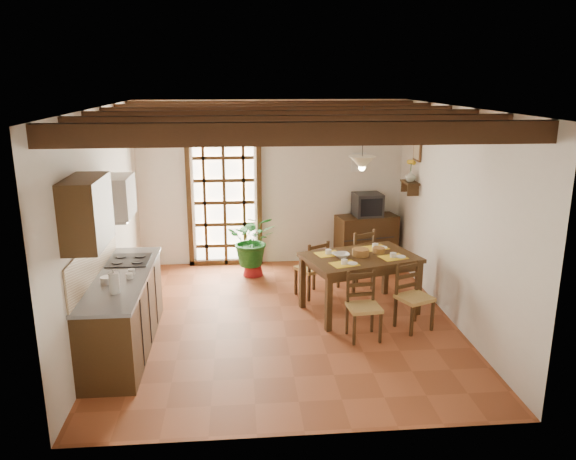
{
  "coord_description": "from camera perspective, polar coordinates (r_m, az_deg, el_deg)",
  "views": [
    {
      "loc": [
        -0.55,
        -6.91,
        3.16
      ],
      "look_at": [
        0.1,
        0.4,
        1.15
      ],
      "focal_mm": 35.0,
      "sensor_mm": 36.0,
      "label": 1
    }
  ],
  "objects": [
    {
      "name": "fuse_box",
      "position": [
        9.71,
        7.21,
        6.85
      ],
      "size": [
        0.25,
        0.03,
        0.32
      ],
      "primitive_type": "cube",
      "color": "white",
      "rests_on": "room_shell"
    },
    {
      "name": "upper_cabinet",
      "position": [
        5.96,
        -19.78,
        1.7
      ],
      "size": [
        0.35,
        0.8,
        0.7
      ],
      "primitive_type": "cube",
      "color": "#362211",
      "rests_on": "room_shell"
    },
    {
      "name": "potted_plant",
      "position": [
        9.1,
        -3.62,
        -1.24
      ],
      "size": [
        2.06,
        1.79,
        2.23
      ],
      "primitive_type": "imported",
      "rotation": [
        0.0,
        0.0,
        -0.04
      ],
      "color": "#144C19",
      "rests_on": "ground_plane"
    },
    {
      "name": "kitchen_counter",
      "position": [
        7.0,
        -16.41,
        -7.91
      ],
      "size": [
        0.64,
        2.25,
        1.38
      ],
      "color": "#362211",
      "rests_on": "ground_plane"
    },
    {
      "name": "sideboard",
      "position": [
        9.78,
        7.94,
        -1.02
      ],
      "size": [
        1.1,
        0.66,
        0.87
      ],
      "primitive_type": "cube",
      "rotation": [
        0.0,
        0.0,
        0.21
      ],
      "color": "#362211",
      "rests_on": "ground_plane"
    },
    {
      "name": "table_setting",
      "position": [
        7.68,
        7.39,
        -2.02
      ],
      "size": [
        1.08,
        0.72,
        0.1
      ],
      "rotation": [
        0.0,
        0.0,
        0.3
      ],
      "color": "yellow",
      "rests_on": "dining_table"
    },
    {
      "name": "shelf_vase",
      "position": [
        9.05,
        12.34,
        5.36
      ],
      "size": [
        0.15,
        0.15,
        0.15
      ],
      "primitive_type": "imported",
      "color": "#B2BFB2",
      "rests_on": "wall_shelf"
    },
    {
      "name": "chair_near_right",
      "position": [
        7.48,
        12.61,
        -7.82
      ],
      "size": [
        0.51,
        0.51,
        0.86
      ],
      "rotation": [
        0.0,
        0.0,
        0.41
      ],
      "color": "tan",
      "rests_on": "ground_plane"
    },
    {
      "name": "dining_table",
      "position": [
        7.73,
        7.34,
        -3.35
      ],
      "size": [
        1.7,
        1.35,
        0.8
      ],
      "rotation": [
        0.0,
        0.0,
        0.3
      ],
      "color": "#3C2713",
      "rests_on": "ground_plane"
    },
    {
      "name": "plant_pot",
      "position": [
        9.24,
        -3.57,
        -3.98
      ],
      "size": [
        0.33,
        0.33,
        0.2
      ],
      "primitive_type": "cone",
      "color": "maroon",
      "rests_on": "ground_plane"
    },
    {
      "name": "crt_tv",
      "position": [
        9.62,
        8.09,
        2.55
      ],
      "size": [
        0.5,
        0.47,
        0.39
      ],
      "rotation": [
        0.0,
        0.0,
        0.1
      ],
      "color": "black",
      "rests_on": "sideboard"
    },
    {
      "name": "pendant_lamp",
      "position": [
        7.51,
        7.54,
        6.9
      ],
      "size": [
        0.36,
        0.36,
        0.84
      ],
      "color": "black",
      "rests_on": "room_shell"
    },
    {
      "name": "shelf_flowers",
      "position": [
        9.02,
        12.41,
        6.66
      ],
      "size": [
        0.14,
        0.14,
        0.36
      ],
      "color": "yellow",
      "rests_on": "shelf_vase"
    },
    {
      "name": "chair_far_left",
      "position": [
        8.35,
        2.46,
        -4.94
      ],
      "size": [
        0.53,
        0.53,
        0.86
      ],
      "rotation": [
        0.0,
        0.0,
        3.67
      ],
      "color": "tan",
      "rests_on": "ground_plane"
    },
    {
      "name": "chair_near_left",
      "position": [
        7.11,
        7.65,
        -8.88
      ],
      "size": [
        0.42,
        0.4,
        0.84
      ],
      "rotation": [
        0.0,
        0.0,
        0.09
      ],
      "color": "tan",
      "rests_on": "ground_plane"
    },
    {
      "name": "french_door",
      "position": [
        9.57,
        -6.48,
        3.25
      ],
      "size": [
        1.26,
        0.11,
        2.32
      ],
      "color": "white",
      "rests_on": "ground_plane"
    },
    {
      "name": "framed_picture",
      "position": [
        9.02,
        12.99,
        7.86
      ],
      "size": [
        0.03,
        0.32,
        0.32
      ],
      "color": "brown",
      "rests_on": "room_shell"
    },
    {
      "name": "ground_plane",
      "position": [
        7.62,
        -0.49,
        -9.19
      ],
      "size": [
        5.0,
        5.0,
        0.0
      ],
      "primitive_type": "plane",
      "color": "brown"
    },
    {
      "name": "chair_far_right",
      "position": [
        8.66,
        6.94,
        -4.08
      ],
      "size": [
        0.59,
        0.58,
        0.96
      ],
      "rotation": [
        0.0,
        0.0,
        3.65
      ],
      "color": "tan",
      "rests_on": "ground_plane"
    },
    {
      "name": "wall_shelf",
      "position": [
        9.08,
        12.29,
        4.5
      ],
      "size": [
        0.2,
        0.42,
        0.2
      ],
      "color": "#362211",
      "rests_on": "room_shell"
    },
    {
      "name": "table_bowl",
      "position": [
        7.62,
        5.44,
        -2.56
      ],
      "size": [
        0.23,
        0.23,
        0.05
      ],
      "primitive_type": "imported",
      "rotation": [
        0.0,
        0.0,
        0.08
      ],
      "color": "white",
      "rests_on": "dining_table"
    },
    {
      "name": "counter_items",
      "position": [
        6.91,
        -16.57,
        -3.91
      ],
      "size": [
        0.5,
        1.43,
        0.25
      ],
      "color": "black",
      "rests_on": "kitchen_counter"
    },
    {
      "name": "range_hood",
      "position": [
        7.17,
        -17.08,
        3.16
      ],
      "size": [
        0.38,
        0.6,
        0.54
      ],
      "color": "white",
      "rests_on": "room_shell"
    },
    {
      "name": "ceiling_beams",
      "position": [
        6.95,
        -0.54,
        11.44
      ],
      "size": [
        4.5,
        4.34,
        0.2
      ],
      "color": "black",
      "rests_on": "room_shell"
    },
    {
      "name": "room_shell",
      "position": [
        7.06,
        -0.52,
        4.34
      ],
      "size": [
        4.52,
        5.02,
        2.81
      ],
      "color": "silver",
      "rests_on": "ground_plane"
    }
  ]
}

